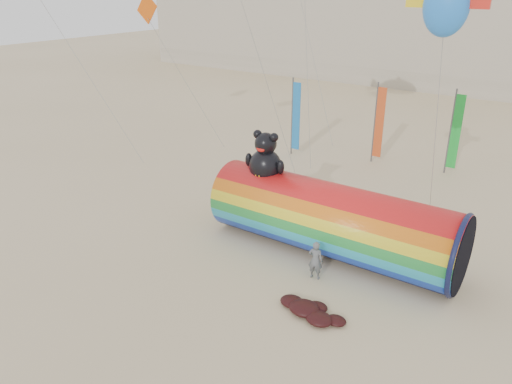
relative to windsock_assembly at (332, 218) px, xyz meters
The scene contains 5 objects.
ground 4.79m from the windsock_assembly, 147.14° to the right, with size 160.00×160.00×0.00m, color #CCB58C.
windsock_assembly is the anchor object (origin of this frame).
kite_handler 2.38m from the windsock_assembly, 78.54° to the right, with size 0.59×0.39×1.62m, color #5B5F63.
fabric_bundle 4.86m from the windsock_assembly, 71.88° to the right, with size 2.62×1.35×0.41m.
festival_banners 12.36m from the windsock_assembly, 104.76° to the left, with size 10.33×2.33×5.20m.
Camera 1 is at (11.95, -15.11, 10.99)m, focal length 35.00 mm.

